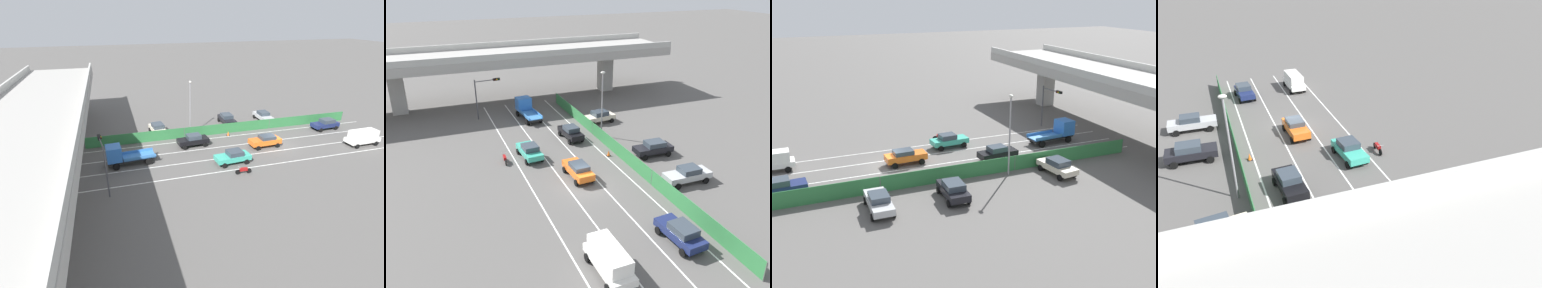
% 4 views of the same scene
% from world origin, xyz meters
% --- Properties ---
extents(ground_plane, '(300.00, 300.00, 0.00)m').
position_xyz_m(ground_plane, '(0.00, 0.00, 0.00)').
color(ground_plane, '#565451').
extents(lane_line_left_edge, '(0.14, 45.88, 0.01)m').
position_xyz_m(lane_line_left_edge, '(-4.83, 4.94, 0.00)').
color(lane_line_left_edge, silver).
rests_on(lane_line_left_edge, ground).
extents(lane_line_mid_left, '(0.14, 45.88, 0.01)m').
position_xyz_m(lane_line_mid_left, '(-1.61, 4.94, 0.00)').
color(lane_line_mid_left, silver).
rests_on(lane_line_mid_left, ground).
extents(lane_line_mid_right, '(0.14, 45.88, 0.01)m').
position_xyz_m(lane_line_mid_right, '(1.61, 4.94, 0.00)').
color(lane_line_mid_right, silver).
rests_on(lane_line_mid_right, ground).
extents(lane_line_right_edge, '(0.14, 45.88, 0.01)m').
position_xyz_m(lane_line_right_edge, '(4.83, 4.94, 0.00)').
color(lane_line_right_edge, silver).
rests_on(lane_line_right_edge, ground).
extents(elevated_overpass, '(51.53, 10.76, 8.50)m').
position_xyz_m(elevated_overpass, '(0.00, 29.88, 6.74)').
color(elevated_overpass, '#A09E99').
rests_on(elevated_overpass, ground).
extents(green_fence, '(0.10, 41.98, 1.58)m').
position_xyz_m(green_fence, '(6.15, 4.94, 0.79)').
color(green_fence, '#2D753D').
rests_on(green_fence, ground).
extents(car_taxi_orange, '(2.08, 4.43, 1.60)m').
position_xyz_m(car_taxi_orange, '(0.14, 1.98, 0.90)').
color(car_taxi_orange, orange).
rests_on(car_taxi_orange, ground).
extents(car_taxi_teal, '(2.23, 4.47, 1.63)m').
position_xyz_m(car_taxi_teal, '(-3.12, 8.18, 0.89)').
color(car_taxi_teal, teal).
rests_on(car_taxi_teal, ground).
extents(car_sedan_navy, '(2.21, 4.42, 1.65)m').
position_xyz_m(car_sedan_navy, '(3.43, -10.45, 0.91)').
color(car_sedan_navy, navy).
rests_on(car_sedan_navy, ground).
extents(car_sedan_black, '(2.16, 4.39, 1.68)m').
position_xyz_m(car_sedan_black, '(3.03, 11.49, 0.92)').
color(car_sedan_black, black).
rests_on(car_sedan_black, ground).
extents(flatbed_truck_blue, '(2.60, 5.88, 2.64)m').
position_xyz_m(flatbed_truck_blue, '(0.01, 21.30, 1.34)').
color(flatbed_truck_blue, black).
rests_on(flatbed_truck_blue, ground).
extents(motorcycle, '(0.60, 1.95, 0.93)m').
position_xyz_m(motorcycle, '(-5.95, 8.09, 0.46)').
color(motorcycle, black).
rests_on(motorcycle, ground).
extents(parked_wagon_silver, '(4.72, 2.05, 1.62)m').
position_xyz_m(parked_wagon_silver, '(9.64, -2.92, 0.89)').
color(parked_wagon_silver, '#B2B5B7').
rests_on(parked_wagon_silver, ground).
extents(parked_sedan_dark, '(4.38, 2.17, 1.67)m').
position_xyz_m(parked_sedan_dark, '(9.91, 3.67, 0.92)').
color(parked_sedan_dark, black).
rests_on(parked_sedan_dark, ground).
extents(parked_sedan_cream, '(4.57, 2.49, 1.64)m').
position_xyz_m(parked_sedan_cream, '(8.69, 15.39, 0.90)').
color(parked_sedan_cream, beige).
rests_on(parked_sedan_cream, ground).
extents(traffic_light, '(3.62, 0.70, 5.60)m').
position_xyz_m(traffic_light, '(-5.19, 23.13, 3.96)').
color(traffic_light, '#47474C').
rests_on(traffic_light, ground).
extents(street_lamp, '(0.60, 0.36, 8.22)m').
position_xyz_m(street_lamp, '(6.86, 10.82, 4.90)').
color(street_lamp, gray).
rests_on(street_lamp, ground).
extents(traffic_cone, '(0.47, 0.47, 0.66)m').
position_xyz_m(traffic_cone, '(5.19, 5.35, 0.31)').
color(traffic_cone, orange).
rests_on(traffic_cone, ground).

